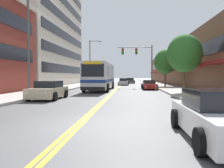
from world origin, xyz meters
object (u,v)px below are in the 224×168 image
car_dark_grey_moving_second (130,81)px  street_lamp_left_far (92,59)px  city_bus (101,75)px  traffic_signal_mast (140,57)px  street_tree_right_far (165,62)px  car_red_parked_right_mid (149,85)px  car_silver_moving_lead (124,82)px  street_lamp_left_near (32,39)px  car_slate_blue_parked_left_near (97,82)px  car_white_parked_right_foreground (218,117)px  car_beige_parked_left_far (48,91)px  street_tree_right_mid (184,53)px

car_dark_grey_moving_second → street_lamp_left_far: street_lamp_left_far is taller
city_bus → traffic_signal_mast: traffic_signal_mast is taller
city_bus → street_tree_right_far: (9.18, 7.87, 2.14)m
car_red_parked_right_mid → car_silver_moving_lead: size_ratio=0.96×
street_lamp_left_near → traffic_signal_mast: bearing=66.4°
car_silver_moving_lead → car_dark_grey_moving_second: (1.23, 9.64, -0.00)m
city_bus → car_dark_grey_moving_second: (3.64, 24.11, -1.23)m
street_lamp_left_near → car_dark_grey_moving_second: bearing=79.2°
car_dark_grey_moving_second → car_slate_blue_parked_left_near: bearing=-118.9°
car_white_parked_right_foreground → street_lamp_left_near: bearing=137.3°
car_white_parked_right_foreground → street_tree_right_far: bearing=83.9°
traffic_signal_mast → street_tree_right_far: traffic_signal_mast is taller
car_dark_grey_moving_second → car_white_parked_right_foreground: bearing=-86.8°
car_slate_blue_parked_left_near → street_lamp_left_far: street_lamp_left_far is taller
car_slate_blue_parked_left_near → car_beige_parked_left_far: car_beige_parked_left_far is taller
car_slate_blue_parked_left_near → street_lamp_left_far: 4.54m
street_tree_right_far → car_white_parked_right_foreground: bearing=-96.1°
street_tree_right_mid → street_tree_right_far: size_ratio=0.98×
traffic_signal_mast → street_lamp_left_near: 21.14m
car_red_parked_right_mid → traffic_signal_mast: bearing=100.0°
car_red_parked_right_mid → street_lamp_left_far: street_lamp_left_far is taller
car_red_parked_right_mid → street_lamp_left_near: size_ratio=0.62×
car_slate_blue_parked_left_near → car_silver_moving_lead: (4.87, 1.42, 0.01)m
car_slate_blue_parked_left_near → traffic_signal_mast: size_ratio=0.69×
car_beige_parked_left_far → car_red_parked_right_mid: (8.71, 12.74, -0.07)m
car_silver_moving_lead → street_tree_right_far: street_tree_right_far is taller
car_white_parked_right_foreground → car_silver_moving_lead: car_white_parked_right_foreground is taller
city_bus → street_lamp_left_near: (-3.24, -12.09, 2.56)m
city_bus → car_beige_parked_left_far: bearing=-103.1°
car_beige_parked_left_far → car_silver_moving_lead: bearing=79.0°
car_white_parked_right_foreground → traffic_signal_mast: traffic_signal_mast is taller
street_lamp_left_near → street_tree_right_far: bearing=58.1°
car_beige_parked_left_far → street_tree_right_far: bearing=58.0°
car_white_parked_right_foreground → car_silver_moving_lead: (-3.73, 35.21, -0.03)m
city_bus → street_tree_right_far: 12.27m
car_slate_blue_parked_left_near → traffic_signal_mast: (7.67, -5.76, 4.03)m
car_beige_parked_left_far → street_lamp_left_near: size_ratio=0.59×
street_lamp_left_far → city_bus: bearing=-74.5°
car_silver_moving_lead → traffic_signal_mast: (2.80, -7.18, 4.03)m
car_slate_blue_parked_left_near → street_tree_right_mid: (11.42, -18.17, 3.36)m
city_bus → street_lamp_left_near: 12.77m
car_slate_blue_parked_left_near → street_lamp_left_far: bearing=-113.8°
city_bus → street_tree_right_mid: bearing=-29.8°
car_slate_blue_parked_left_near → car_dark_grey_moving_second: 12.64m
city_bus → car_red_parked_right_mid: bearing=16.9°
car_red_parked_right_mid → street_tree_right_mid: (2.78, -6.99, 3.39)m
car_red_parked_right_mid → car_dark_grey_moving_second: car_dark_grey_moving_second is taller
car_red_parked_right_mid → car_beige_parked_left_far: bearing=-124.3°
car_silver_moving_lead → street_tree_right_mid: (6.54, -19.59, 3.36)m
street_tree_right_mid → street_tree_right_far: 12.99m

